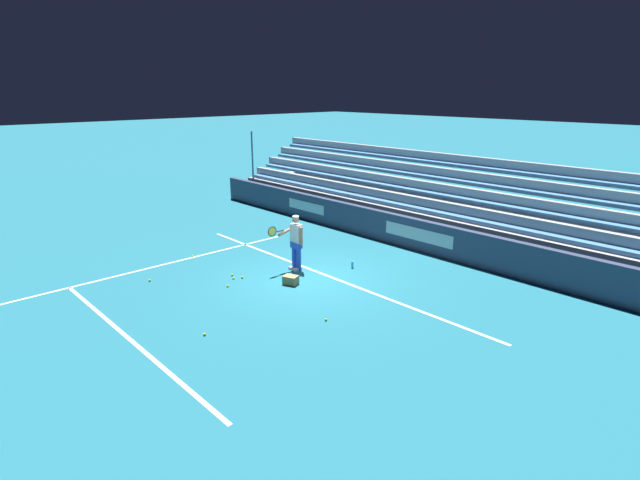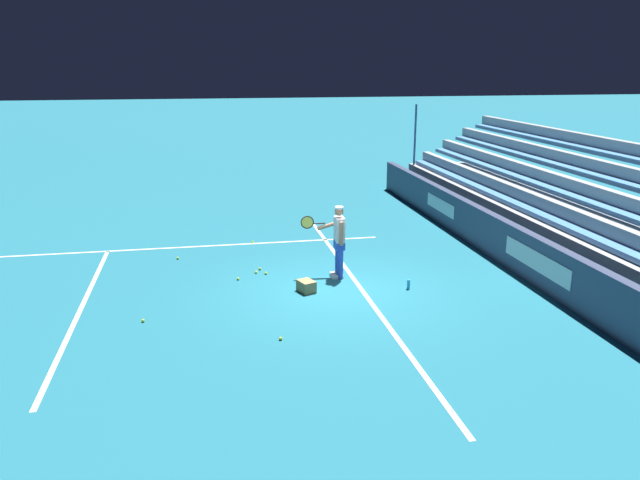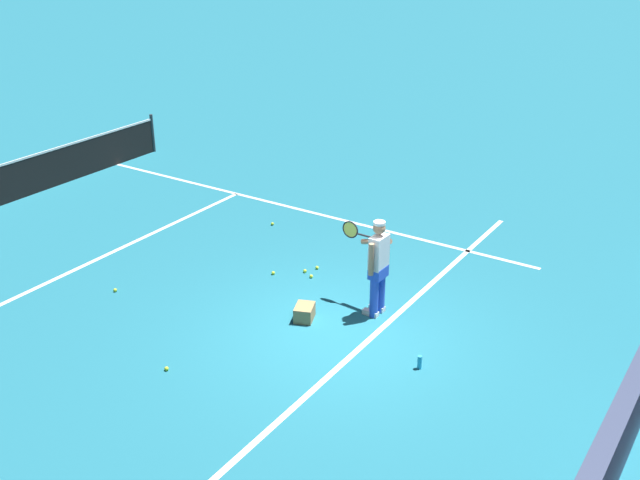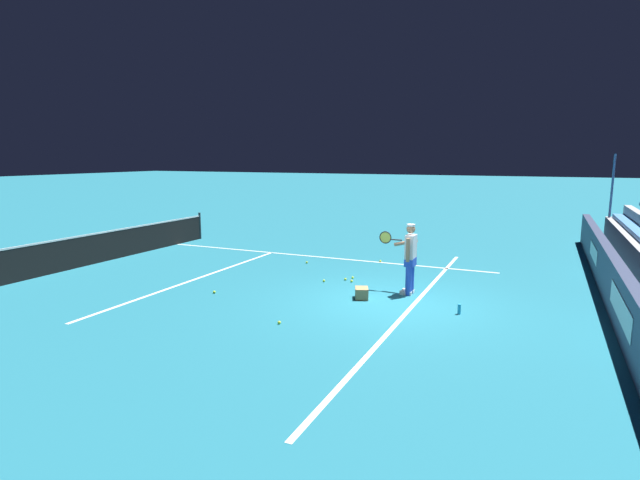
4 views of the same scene
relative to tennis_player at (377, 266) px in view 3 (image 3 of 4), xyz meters
name	(u,v)px [view 3 (image 3 of 4)]	position (x,y,z in m)	size (l,w,h in m)	color
ground_plane	(340,333)	(-0.89, 0.16, -0.89)	(160.00, 160.00, 0.00)	#1E6B7F
court_baseline_white	(367,342)	(-0.89, -0.34, -0.89)	(12.00, 0.10, 0.01)	white
court_sideline_white	(287,206)	(3.22, 4.16, -0.89)	(0.10, 12.00, 0.01)	white
court_service_line_white	(107,254)	(-0.89, 5.66, -0.89)	(8.22, 0.10, 0.01)	white
back_wall_sponsor_board	(636,396)	(-0.88, -4.38, -0.34)	(22.10, 0.25, 1.10)	#384260
tennis_player	(377,266)	(0.00, 0.00, 0.00)	(0.59, 0.99, 1.71)	blue
ball_box_cardboard	(304,313)	(-0.85, 0.90, -0.76)	(0.40, 0.30, 0.26)	#A87F51
tennis_ball_stray_back	(115,290)	(-1.91, 4.34, -0.86)	(0.07, 0.07, 0.07)	#CCE533
tennis_ball_on_baseline	(305,271)	(0.62, 1.89, -0.86)	(0.07, 0.07, 0.07)	#CCE533
tennis_ball_near_player	(167,369)	(-3.24, 1.79, -0.86)	(0.07, 0.07, 0.07)	#CCE533
tennis_ball_by_box	(272,224)	(2.14, 3.78, -0.86)	(0.07, 0.07, 0.07)	#CCE533
tennis_ball_toward_net	(311,276)	(0.50, 1.66, -0.86)	(0.07, 0.07, 0.07)	#CCE533
tennis_ball_far_left	(379,227)	(3.28, 1.74, -0.86)	(0.07, 0.07, 0.07)	#CCE533
tennis_ball_far_right	(317,268)	(0.86, 1.77, -0.86)	(0.07, 0.07, 0.07)	#CCE533
tennis_ball_midcourt	(273,273)	(0.22, 2.35, -0.86)	(0.07, 0.07, 0.07)	#CCE533
water_bottle	(420,362)	(-1.11, -1.38, -0.78)	(0.07, 0.07, 0.22)	#33B2E5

